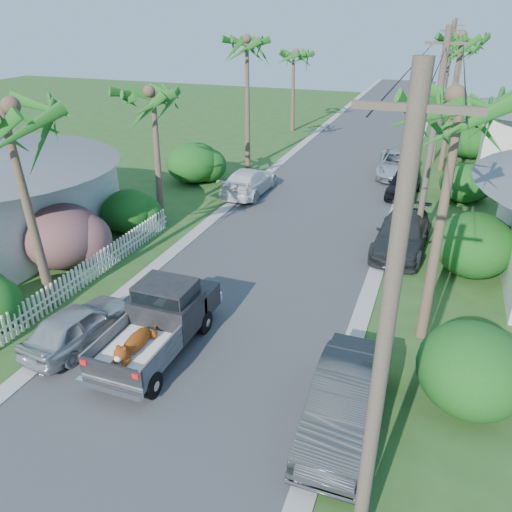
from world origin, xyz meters
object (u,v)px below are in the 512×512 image
at_px(parked_car_ln, 78,325).
at_px(palm_r_c, 462,37).
at_px(parked_car_rd, 398,164).
at_px(palm_r_a, 462,98).
at_px(parked_car_rm, 402,234).
at_px(pickup_truck, 163,317).
at_px(utility_pole_a, 382,357).
at_px(palm_r_d, 463,48).
at_px(palm_r_b, 463,104).
at_px(utility_pole_d, 448,71).
at_px(parked_car_lf, 249,182).
at_px(utility_pole_c, 443,93).
at_px(palm_l_a, 7,107).
at_px(parked_car_rn, 346,402).
at_px(utility_pole_b, 431,144).
at_px(palm_l_b, 152,92).
at_px(parked_car_rf, 404,184).
at_px(palm_l_d, 294,53).
at_px(palm_l_c, 247,40).

relative_size(parked_car_ln, palm_r_c, 0.41).
height_order(parked_car_rd, palm_r_a, palm_r_a).
distance_m(parked_car_rm, palm_r_a, 9.25).
bearing_deg(pickup_truck, utility_pole_a, -33.58).
bearing_deg(palm_r_c, palm_r_d, 88.77).
relative_size(palm_r_b, utility_pole_d, 0.80).
bearing_deg(pickup_truck, parked_car_lf, 100.73).
distance_m(utility_pole_c, utility_pole_d, 15.00).
bearing_deg(palm_l_a, parked_car_rn, -10.11).
xyz_separation_m(parked_car_lf, utility_pole_b, (9.60, -4.03, 3.87)).
bearing_deg(palm_r_c, utility_pole_d, 92.02).
bearing_deg(utility_pole_d, utility_pole_b, -90.00).
height_order(palm_r_b, palm_r_c, palm_r_c).
bearing_deg(utility_pole_c, palm_r_c, -73.30).
bearing_deg(utility_pole_a, pickup_truck, 146.42).
bearing_deg(palm_l_b, palm_l_a, -86.19).
height_order(parked_car_ln, palm_r_c, palm_r_c).
distance_m(palm_r_b, utility_pole_c, 13.11).
xyz_separation_m(palm_l_b, utility_pole_a, (12.40, -14.00, -1.55)).
xyz_separation_m(parked_car_ln, utility_pole_c, (9.41, 26.32, 3.94)).
xyz_separation_m(parked_car_rn, palm_r_d, (1.76, 38.95, 5.95)).
bearing_deg(parked_car_lf, utility_pole_a, 117.48).
height_order(parked_car_rm, utility_pole_b, utility_pole_b).
height_order(parked_car_rm, palm_r_a, palm_r_a).
height_order(pickup_truck, parked_car_rf, pickup_truck).
bearing_deg(parked_car_lf, palm_l_d, -80.89).
bearing_deg(parked_car_rd, utility_pole_b, -83.05).
relative_size(parked_car_ln, utility_pole_c, 0.43).
bearing_deg(palm_l_b, parked_car_rm, 1.29).
bearing_deg(parked_car_rf, palm_r_a, -79.23).
relative_size(palm_l_d, utility_pole_d, 0.86).
relative_size(parked_car_rd, palm_r_d, 0.68).
relative_size(pickup_truck, parked_car_rf, 1.26).
bearing_deg(palm_r_d, parked_car_ln, -105.06).
relative_size(pickup_truck, palm_l_c, 0.56).
distance_m(pickup_truck, palm_l_b, 12.10).
xyz_separation_m(palm_r_c, utility_pole_c, (-0.60, 2.00, -3.51)).
height_order(palm_l_a, palm_r_c, palm_r_c).
bearing_deg(utility_pole_c, parked_car_rf, -98.67).
bearing_deg(pickup_truck, parked_car_rm, 57.29).
relative_size(pickup_truck, parked_car_ln, 1.33).
bearing_deg(palm_r_d, palm_l_d, -155.22).
bearing_deg(parked_car_rm, palm_r_c, 88.08).
xyz_separation_m(palm_l_c, palm_r_d, (12.50, 18.00, -1.18)).
height_order(pickup_truck, utility_pole_a, utility_pole_a).
xyz_separation_m(parked_car_lf, palm_r_a, (10.30, -11.03, 6.70)).
bearing_deg(parked_car_ln, parked_car_rm, -123.42).
bearing_deg(parked_car_rm, parked_car_rf, 98.01).
xyz_separation_m(palm_l_b, palm_r_d, (13.30, 28.00, 0.59)).
relative_size(parked_car_lf, palm_r_d, 0.63).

